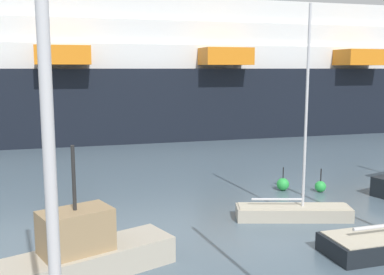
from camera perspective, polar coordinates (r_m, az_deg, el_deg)
The scene contains 4 objects.
sailboat_3 at distance 21.48m, azimuth 12.77°, elevation -8.84°, with size 5.36×2.73×9.69m.
fishing_boat_0 at distance 15.81m, azimuth -13.66°, elevation -14.08°, with size 6.32×3.64×4.50m.
channel_buoy_0 at distance 26.48m, azimuth 15.98°, elevation -5.98°, with size 0.62×0.62×1.35m.
channel_buoy_1 at distance 26.31m, azimuth 11.45°, elevation -5.82°, with size 0.71×0.71×1.35m.
Camera 1 is at (-7.32, -6.27, 6.91)m, focal length 42.04 mm.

